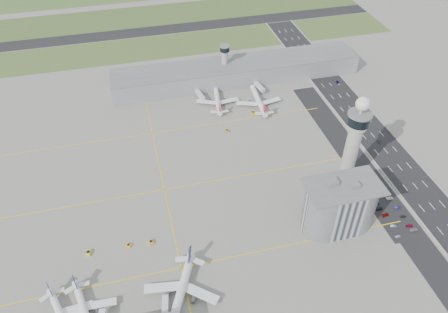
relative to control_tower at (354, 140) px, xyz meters
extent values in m
plane|color=gray|center=(-72.00, -8.00, -35.04)|extent=(1000.00, 1000.00, 0.00)
cube|color=#46582A|center=(-92.00, 217.00, -35.00)|extent=(480.00, 50.00, 0.08)
cube|color=#445729|center=(-92.00, 292.00, -35.00)|extent=(480.00, 60.00, 0.08)
cube|color=black|center=(-92.00, 254.00, -34.98)|extent=(480.00, 22.00, 0.10)
cube|color=black|center=(43.00, -8.00, -34.99)|extent=(28.00, 500.00, 0.10)
cube|color=#9E9E99|center=(29.00, -8.00, -34.44)|extent=(0.60, 500.00, 1.20)
cube|color=#9E9E99|center=(57.00, -8.00, -34.44)|extent=(0.60, 500.00, 1.20)
cube|color=black|center=(18.00, -18.00, -35.00)|extent=(18.00, 260.00, 0.08)
cube|color=black|center=(16.00, -30.00, -34.99)|extent=(20.00, 44.00, 0.10)
cube|color=yellow|center=(-112.00, -38.00, -35.04)|extent=(260.00, 0.60, 0.01)
cube|color=yellow|center=(-112.00, 22.00, -35.04)|extent=(260.00, 0.60, 0.01)
cube|color=yellow|center=(-112.00, 82.00, -35.04)|extent=(260.00, 0.60, 0.01)
cube|color=yellow|center=(-112.00, 22.00, -35.04)|extent=(0.60, 260.00, 0.01)
cylinder|color=#ADAAA5|center=(0.00, 0.00, -11.04)|extent=(8.40, 8.40, 48.00)
cylinder|color=#ADAAA5|center=(0.00, 0.00, 10.96)|extent=(11.00, 11.00, 4.00)
cylinder|color=black|center=(0.00, 0.00, 14.96)|extent=(13.00, 13.00, 6.00)
cylinder|color=slate|center=(0.00, 0.00, 18.46)|extent=(14.00, 14.00, 1.00)
cylinder|color=#ADAAA5|center=(0.00, 0.00, 20.96)|extent=(1.60, 1.60, 5.00)
sphere|color=white|center=(0.00, 0.00, 25.46)|extent=(8.00, 8.00, 8.00)
cylinder|color=#ADAAA5|center=(-42.00, 142.00, -21.04)|extent=(5.00, 5.00, 28.00)
cylinder|color=black|center=(-42.00, 142.00, -6.04)|extent=(8.00, 8.00, 4.00)
cylinder|color=slate|center=(-42.00, 142.00, -3.54)|extent=(8.60, 8.60, 0.80)
cube|color=#B2B2B7|center=(-20.00, -30.00, -20.04)|extent=(18.00, 24.00, 30.00)
cylinder|color=#B2B2B7|center=(-29.00, -30.00, -20.04)|extent=(24.00, 24.00, 30.00)
cylinder|color=#B2B2B7|center=(-11.00, -30.00, -20.04)|extent=(24.00, 24.00, 30.00)
cube|color=slate|center=(-20.00, -30.00, -4.64)|extent=(42.00, 24.00, 0.80)
cube|color=slate|center=(-26.00, -27.00, -3.04)|extent=(6.00, 5.00, 3.00)
cube|color=slate|center=(-15.00, -32.00, -3.34)|extent=(5.00, 4.00, 2.40)
cube|color=gray|center=(-32.00, 140.00, -27.54)|extent=(210.00, 32.00, 15.00)
cube|color=slate|center=(-32.00, 140.00, -19.64)|extent=(210.00, 32.00, 0.80)
imported|color=silver|center=(10.08, -47.84, -34.49)|extent=(3.30, 1.44, 1.11)
imported|color=#969FAB|center=(11.76, -40.38, -34.44)|extent=(3.77, 1.64, 1.21)
imported|color=maroon|center=(11.51, -31.62, -34.40)|extent=(4.86, 2.80, 1.28)
imported|color=black|center=(10.60, -26.52, -34.41)|extent=(4.43, 1.91, 1.27)
imported|color=navy|center=(11.72, -22.08, -34.48)|extent=(3.29, 1.35, 1.12)
imported|color=white|center=(10.09, -13.06, -34.40)|extent=(4.04, 1.96, 1.28)
imported|color=gray|center=(21.42, -45.84, -34.40)|extent=(4.75, 2.40, 1.29)
imported|color=maroon|center=(20.84, -42.52, -34.45)|extent=(4.15, 1.80, 1.19)
imported|color=#252529|center=(21.17, -35.41, -34.43)|extent=(3.73, 1.81, 1.23)
imported|color=navy|center=(21.65, -28.22, -34.39)|extent=(4.00, 1.60, 1.29)
imported|color=white|center=(21.26, -20.20, -34.38)|extent=(4.86, 2.46, 1.32)
imported|color=gray|center=(22.14, -11.43, -34.40)|extent=(4.49, 1.95, 1.29)
imported|color=black|center=(43.00, 31.60, -34.46)|extent=(1.75, 3.65, 1.15)
imported|color=#150E48|center=(50.04, 113.37, -34.48)|extent=(2.49, 4.31, 1.13)
imported|color=gray|center=(35.25, 171.31, -34.44)|extent=(1.74, 3.67, 1.21)
camera|label=1|loc=(-123.73, -175.38, 160.10)|focal=35.00mm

